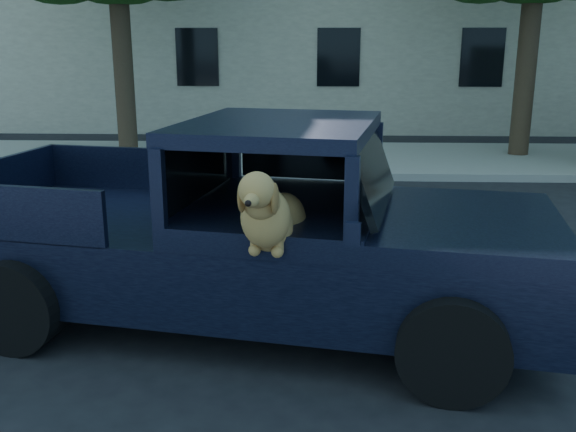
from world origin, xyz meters
The scene contains 4 objects.
ground centered at (0.00, 0.00, 0.00)m, with size 120.00×120.00×0.00m, color black.
far_sidewalk centered at (0.00, 9.20, 0.07)m, with size 60.00×4.00×0.15m, color gray.
lane_stripes centered at (2.00, 3.40, 0.01)m, with size 21.60×0.14×0.01m, color silver, non-canonical shape.
pickup_truck centered at (-0.33, 0.65, 0.66)m, with size 5.77×3.27×1.96m.
Camera 1 is at (0.32, -5.11, 2.64)m, focal length 40.00 mm.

